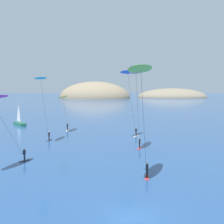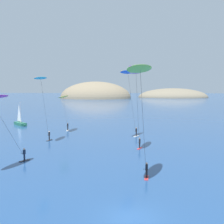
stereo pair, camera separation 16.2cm
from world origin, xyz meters
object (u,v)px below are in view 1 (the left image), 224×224
Objects in this scene: kitesurfer_lime at (141,76)px; kitesurfer_blue at (128,78)px; sailboat_near at (20,123)px; kitesurfer_cyan at (42,85)px; kitesurfer_pink at (136,79)px; kitesurfer_yellow at (63,99)px.

kitesurfer_blue is at bearing 92.96° from kitesurfer_lime.
sailboat_near is 25.69m from kitesurfer_cyan.
kitesurfer_lime is (27.59, -39.57, 10.17)m from sailboat_near.
kitesurfer_blue reaches higher than kitesurfer_cyan.
kitesurfer_cyan is 24.46m from kitesurfer_lime.
kitesurfer_blue is 23.50m from kitesurfer_lime.
kitesurfer_cyan is at bearing 162.34° from kitesurfer_pink.
kitesurfer_blue is (13.37, -6.72, 4.21)m from kitesurfer_yellow.
kitesurfer_pink reaches higher than kitesurfer_lime.
kitesurfer_blue is at bearing -26.67° from kitesurfer_yellow.
kitesurfer_pink is 1.54× the size of kitesurfer_yellow.
sailboat_near is 0.73× the size of kitesurfer_yellow.
kitesurfer_lime is at bearing -87.04° from kitesurfer_blue.
kitesurfer_pink is at bearing -43.00° from sailboat_near.
kitesurfer_lime reaches higher than sailboat_near.
kitesurfer_blue reaches higher than kitesurfer_lime.
kitesurfer_pink is at bearing -48.26° from kitesurfer_yellow.
kitesurfer_pink is at bearing 90.30° from kitesurfer_lime.
kitesurfer_yellow is 15.54m from kitesurfer_blue.
kitesurfer_lime is at bearing -89.70° from kitesurfer_pink.
kitesurfer_cyan reaches higher than sailboat_near.
kitesurfer_pink is at bearing -83.18° from kitesurfer_blue.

